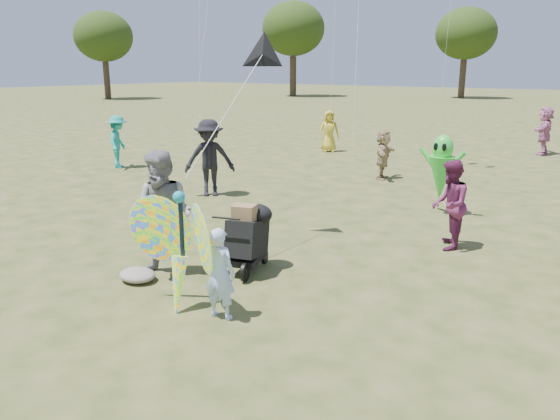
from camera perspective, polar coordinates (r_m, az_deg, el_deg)
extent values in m
plane|color=#51592B|center=(7.17, -5.87, -11.29)|extent=(160.00, 160.00, 0.00)
imported|color=#B4D3FF|center=(6.98, -6.35, -6.61)|extent=(0.49, 0.37, 1.21)
imported|color=gray|center=(8.37, -12.05, -0.55)|extent=(1.13, 0.99, 1.95)
ellipsoid|color=gray|center=(8.56, -14.68, -6.58)|extent=(0.59, 0.49, 0.19)
imported|color=black|center=(13.63, -7.38, 5.41)|extent=(1.38, 1.34, 1.90)
imported|color=tan|center=(15.93, 10.72, 5.74)|extent=(0.71, 1.38, 1.42)
imported|color=#66224A|center=(10.00, 17.30, 0.53)|extent=(0.82, 0.92, 1.59)
imported|color=gold|center=(20.85, 5.14, 8.20)|extent=(0.90, 0.85, 1.54)
imported|color=teal|center=(18.14, -16.56, 6.85)|extent=(1.15, 1.22, 1.66)
imported|color=#C06EA1|center=(22.32, 25.92, 7.47)|extent=(0.62, 1.65, 1.74)
cube|color=black|center=(8.52, -3.46, -2.94)|extent=(0.71, 0.96, 0.71)
cube|color=black|center=(8.63, -3.43, -5.03)|extent=(0.61, 0.78, 0.10)
ellipsoid|color=black|center=(8.62, -2.45, -0.44)|extent=(0.51, 0.45, 0.33)
cylinder|color=black|center=(8.55, -6.17, -5.78)|extent=(0.14, 0.30, 0.30)
cylinder|color=black|center=(8.26, -3.67, -6.48)|extent=(0.14, 0.30, 0.30)
cylinder|color=black|center=(9.00, -1.60, -4.91)|extent=(0.12, 0.22, 0.22)
cylinder|color=black|center=(8.05, -5.67, -0.86)|extent=(0.43, 0.17, 0.03)
cube|color=#967248|center=(8.37, -3.72, -0.35)|extent=(0.41, 0.37, 0.26)
ellipsoid|color=red|center=(7.50, -12.36, -1.99)|extent=(0.98, 0.71, 1.24)
ellipsoid|color=red|center=(6.97, -8.17, -3.08)|extent=(0.98, 0.71, 1.24)
cylinder|color=black|center=(7.26, -10.21, -2.86)|extent=(0.06, 0.06, 1.00)
cone|color=red|center=(7.34, -10.66, -8.25)|extent=(0.36, 0.49, 0.93)
sphere|color=teal|center=(7.10, -10.53, 1.34)|extent=(0.16, 0.16, 0.16)
cone|color=black|center=(9.92, -1.82, 15.96)|extent=(0.89, 0.62, 0.81)
cylinder|color=silver|center=(8.89, -5.47, 10.32)|extent=(0.43, 2.39, 1.78)
cone|color=green|center=(12.30, 16.43, 3.20)|extent=(0.56, 0.56, 0.95)
ellipsoid|color=green|center=(12.19, 16.65, 6.19)|extent=(0.44, 0.39, 0.57)
ellipsoid|color=black|center=(12.05, 15.97, 6.39)|extent=(0.10, 0.05, 0.17)
ellipsoid|color=black|center=(11.99, 16.78, 6.29)|extent=(0.10, 0.05, 0.17)
cylinder|color=green|center=(12.33, 15.25, 5.21)|extent=(0.43, 0.10, 0.49)
cylinder|color=green|center=(12.14, 17.90, 4.86)|extent=(0.43, 0.10, 0.49)
cylinder|color=silver|center=(12.15, 17.23, 0.10)|extent=(0.61, 0.41, 0.41)
cylinder|color=#3A2D21|center=(60.47, 1.37, 13.79)|extent=(0.70, 0.70, 4.20)
ellipsoid|color=#2B4214|center=(60.58, 1.40, 18.42)|extent=(6.60, 6.60, 5.61)
cylinder|color=#3A2D21|center=(59.66, 18.51, 12.84)|extent=(0.63, 0.63, 3.78)
ellipsoid|color=#2B4214|center=(59.73, 18.86, 17.06)|extent=(5.94, 5.94, 5.05)
cylinder|color=#3A2D21|center=(57.94, -17.63, 12.76)|extent=(0.59, 0.59, 3.57)
ellipsoid|color=#2B4214|center=(58.00, -17.97, 16.87)|extent=(5.61, 5.61, 4.77)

